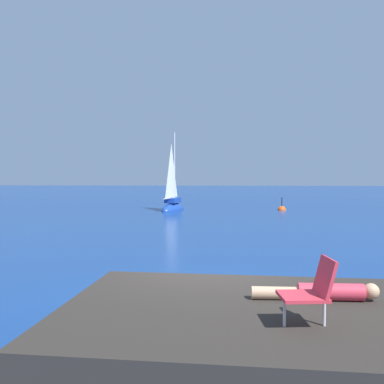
{
  "coord_description": "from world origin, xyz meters",
  "views": [
    {
      "loc": [
        0.13,
        -8.44,
        2.46
      ],
      "look_at": [
        -1.31,
        16.46,
        1.41
      ],
      "focal_mm": 41.66,
      "sensor_mm": 36.0,
      "label": 1
    }
  ],
  "objects_px": {
    "person_sunbather": "(321,292)",
    "sailboat_near": "(173,206)",
    "beach_chair": "(312,288)",
    "marker_buoy": "(282,210)"
  },
  "relations": [
    {
      "from": "sailboat_near",
      "to": "marker_buoy",
      "type": "xyz_separation_m",
      "value": [
        7.23,
        0.66,
        -0.3
      ]
    },
    {
      "from": "person_sunbather",
      "to": "sailboat_near",
      "type": "bearing_deg",
      "value": -78.38
    },
    {
      "from": "sailboat_near",
      "to": "beach_chair",
      "type": "relative_size",
      "value": 7.1
    },
    {
      "from": "person_sunbather",
      "to": "beach_chair",
      "type": "height_order",
      "value": "beach_chair"
    },
    {
      "from": "person_sunbather",
      "to": "beach_chair",
      "type": "distance_m",
      "value": 1.18
    },
    {
      "from": "person_sunbather",
      "to": "beach_chair",
      "type": "xyz_separation_m",
      "value": [
        -0.35,
        -1.07,
        0.33
      ]
    },
    {
      "from": "sailboat_near",
      "to": "beach_chair",
      "type": "height_order",
      "value": "sailboat_near"
    },
    {
      "from": "sailboat_near",
      "to": "person_sunbather",
      "type": "bearing_deg",
      "value": -152.64
    },
    {
      "from": "person_sunbather",
      "to": "marker_buoy",
      "type": "distance_m",
      "value": 23.77
    },
    {
      "from": "marker_buoy",
      "to": "person_sunbather",
      "type": "bearing_deg",
      "value": -96.81
    }
  ]
}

